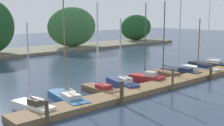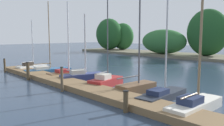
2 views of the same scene
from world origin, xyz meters
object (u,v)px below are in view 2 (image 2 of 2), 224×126
Objects in this scene: sailboat_4 at (107,80)px; sailboat_7 at (196,104)px; sailboat_5 at (138,86)px; mooring_piling_3 at (126,101)px; sailboat_6 at (163,93)px; mooring_piling_0 at (5,65)px; sailboat_3 at (84,75)px; mooring_piling_1 at (28,71)px; sailboat_2 at (68,72)px; sailboat_1 at (48,70)px; sailboat_0 at (32,67)px; mooring_piling_2 at (62,79)px.

sailboat_7 is (6.90, -0.64, -0.02)m from sailboat_4.
sailboat_5 reaches higher than mooring_piling_3.
sailboat_6 reaches higher than mooring_piling_0.
mooring_piling_1 is (-3.00, -3.17, 0.34)m from sailboat_3.
sailboat_7 is (11.88, -0.60, -0.02)m from sailboat_2.
sailboat_1 is at bearing 88.52° from sailboat_7.
sailboat_0 is 10.49m from sailboat_4.
sailboat_0 is at bearing 166.27° from mooring_piling_2.
sailboat_4 is 2.64m from sailboat_5.
sailboat_7 reaches higher than mooring_piling_2.
sailboat_2 is at bearing 86.32° from sailboat_6.
sailboat_3 is at bearing 85.75° from sailboat_7.
sailboat_3 is 2.76m from sailboat_4.
sailboat_6 is (7.45, -0.03, -0.03)m from sailboat_3.
mooring_piling_0 is 5.15m from mooring_piling_1.
sailboat_4 is at bearing 78.00° from mooring_piling_2.
sailboat_3 is 3.82m from mooring_piling_2.
mooring_piling_3 is (2.13, -3.32, 0.13)m from sailboat_5.
sailboat_7 is 7.98m from mooring_piling_2.
sailboat_6 is 6.23m from mooring_piling_2.
mooring_piling_1 is (-8.38, -3.41, 0.33)m from sailboat_5.
sailboat_1 is 1.00× the size of sailboat_5.
mooring_piling_1 is (2.11, -2.81, 0.43)m from sailboat_1.
mooring_piling_3 is (9.74, -3.01, 0.14)m from sailboat_2.
sailboat_0 is 0.77× the size of sailboat_1.
sailboat_4 reaches higher than sailboat_0.
sailboat_2 is 1.22× the size of sailboat_3.
sailboat_5 is at bearing 122.61° from mooring_piling_3.
sailboat_7 reaches higher than mooring_piling_3.
mooring_piling_0 is at bearing 106.43° from sailboat_5.
mooring_piling_2 is (-5.36, -3.13, 0.44)m from sailboat_6.
sailboat_1 is 1.05× the size of sailboat_2.
sailboat_7 is at bearing -80.97° from sailboat_3.
sailboat_7 is at bearing -108.45° from sailboat_4.
sailboat_2 is at bearing 75.99° from mooring_piling_1.
mooring_piling_3 is (12.62, -2.72, 0.23)m from sailboat_1.
sailboat_7 is 3.24m from mooring_piling_3.
sailboat_6 is (9.68, 0.04, -0.03)m from sailboat_2.
mooring_piling_0 is at bearing 141.97° from sailboat_1.
sailboat_2 is 0.96× the size of sailboat_5.
mooring_piling_1 is at bearing -179.93° from mooring_piling_2.
sailboat_4 is at bearing 16.48° from mooring_piling_0.
sailboat_2 reaches higher than sailboat_7.
mooring_piling_0 is (-13.53, -3.49, 0.27)m from sailboat_5.
mooring_piling_1 is at bearing 105.50° from sailboat_4.
mooring_piling_2 is 5.43m from mooring_piling_3.
sailboat_2 is 4.99m from sailboat_4.
mooring_piling_3 is (-2.15, -2.42, 0.16)m from sailboat_7.
mooring_piling_3 is at bearing -93.82° from sailboat_1.
sailboat_4 reaches higher than mooring_piling_0.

